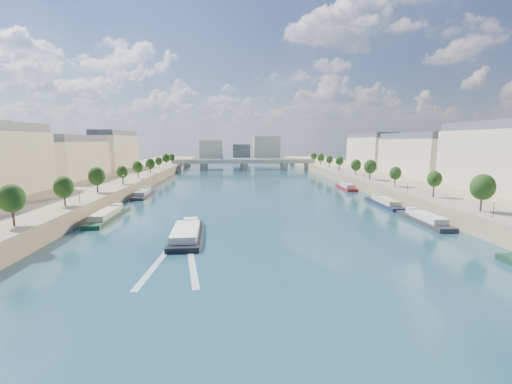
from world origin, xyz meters
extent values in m
plane|color=#0C2B35|center=(0.00, 100.00, 0.00)|extent=(700.00, 700.00, 0.00)
cube|color=#9E8460|center=(-72.00, 100.00, 2.50)|extent=(44.00, 520.00, 5.00)
cube|color=#9E8460|center=(72.00, 100.00, 2.50)|extent=(44.00, 520.00, 5.00)
cube|color=gray|center=(-57.00, 100.00, 5.05)|extent=(14.00, 520.00, 0.10)
cube|color=gray|center=(57.00, 100.00, 5.05)|extent=(14.00, 520.00, 0.10)
cylinder|color=#382B1E|center=(-55.00, 42.00, 6.91)|extent=(0.50, 0.50, 3.82)
ellipsoid|color=black|center=(-55.00, 42.00, 10.50)|extent=(4.80, 4.80, 5.52)
cylinder|color=#382B1E|center=(-55.00, 66.00, 6.91)|extent=(0.50, 0.50, 3.82)
ellipsoid|color=black|center=(-55.00, 66.00, 10.50)|extent=(4.80, 4.80, 5.52)
cylinder|color=#382B1E|center=(-55.00, 90.00, 6.91)|extent=(0.50, 0.50, 3.82)
ellipsoid|color=black|center=(-55.00, 90.00, 10.50)|extent=(4.80, 4.80, 5.52)
cylinder|color=#382B1E|center=(-55.00, 114.00, 6.91)|extent=(0.50, 0.50, 3.82)
ellipsoid|color=black|center=(-55.00, 114.00, 10.50)|extent=(4.80, 4.80, 5.52)
cylinder|color=#382B1E|center=(-55.00, 138.00, 6.91)|extent=(0.50, 0.50, 3.82)
ellipsoid|color=black|center=(-55.00, 138.00, 10.50)|extent=(4.80, 4.80, 5.52)
cylinder|color=#382B1E|center=(-55.00, 162.00, 6.91)|extent=(0.50, 0.50, 3.82)
ellipsoid|color=black|center=(-55.00, 162.00, 10.50)|extent=(4.80, 4.80, 5.52)
cylinder|color=#382B1E|center=(-55.00, 186.00, 6.91)|extent=(0.50, 0.50, 3.82)
ellipsoid|color=black|center=(-55.00, 186.00, 10.50)|extent=(4.80, 4.80, 5.52)
cylinder|color=#382B1E|center=(-55.00, 210.00, 6.91)|extent=(0.50, 0.50, 3.82)
ellipsoid|color=black|center=(-55.00, 210.00, 10.50)|extent=(4.80, 4.80, 5.52)
cylinder|color=#382B1E|center=(-55.00, 234.00, 6.91)|extent=(0.50, 0.50, 3.82)
ellipsoid|color=black|center=(-55.00, 234.00, 10.50)|extent=(4.80, 4.80, 5.52)
cylinder|color=#382B1E|center=(55.00, 50.00, 6.91)|extent=(0.50, 0.50, 3.82)
ellipsoid|color=black|center=(55.00, 50.00, 10.50)|extent=(4.80, 4.80, 5.52)
cylinder|color=#382B1E|center=(55.00, 74.00, 6.91)|extent=(0.50, 0.50, 3.82)
ellipsoid|color=black|center=(55.00, 74.00, 10.50)|extent=(4.80, 4.80, 5.52)
cylinder|color=#382B1E|center=(55.00, 98.00, 6.91)|extent=(0.50, 0.50, 3.82)
ellipsoid|color=black|center=(55.00, 98.00, 10.50)|extent=(4.80, 4.80, 5.52)
cylinder|color=#382B1E|center=(55.00, 122.00, 6.91)|extent=(0.50, 0.50, 3.82)
ellipsoid|color=black|center=(55.00, 122.00, 10.50)|extent=(4.80, 4.80, 5.52)
cylinder|color=#382B1E|center=(55.00, 146.00, 6.91)|extent=(0.50, 0.50, 3.82)
ellipsoid|color=black|center=(55.00, 146.00, 10.50)|extent=(4.80, 4.80, 5.52)
cylinder|color=#382B1E|center=(55.00, 170.00, 6.91)|extent=(0.50, 0.50, 3.82)
ellipsoid|color=black|center=(55.00, 170.00, 10.50)|extent=(4.80, 4.80, 5.52)
cylinder|color=#382B1E|center=(55.00, 194.00, 6.91)|extent=(0.50, 0.50, 3.82)
ellipsoid|color=black|center=(55.00, 194.00, 10.50)|extent=(4.80, 4.80, 5.52)
cylinder|color=#382B1E|center=(55.00, 218.00, 6.91)|extent=(0.50, 0.50, 3.82)
ellipsoid|color=black|center=(55.00, 218.00, 10.50)|extent=(4.80, 4.80, 5.52)
cylinder|color=#382B1E|center=(55.00, 242.00, 6.91)|extent=(0.50, 0.50, 3.82)
ellipsoid|color=black|center=(55.00, 242.00, 10.50)|extent=(4.80, 4.80, 5.52)
cylinder|color=black|center=(-52.50, 70.00, 7.00)|extent=(0.14, 0.14, 4.00)
sphere|color=#FFE5B2|center=(-52.50, 70.00, 9.10)|extent=(0.36, 0.36, 0.36)
cylinder|color=black|center=(-52.50, 110.00, 7.00)|extent=(0.14, 0.14, 4.00)
sphere|color=#FFE5B2|center=(-52.50, 110.00, 9.10)|extent=(0.36, 0.36, 0.36)
cylinder|color=black|center=(-52.50, 150.00, 7.00)|extent=(0.14, 0.14, 4.00)
sphere|color=#FFE5B2|center=(-52.50, 150.00, 9.10)|extent=(0.36, 0.36, 0.36)
cylinder|color=black|center=(-52.50, 190.00, 7.00)|extent=(0.14, 0.14, 4.00)
sphere|color=#FFE5B2|center=(-52.50, 190.00, 9.10)|extent=(0.36, 0.36, 0.36)
cylinder|color=black|center=(52.50, 45.00, 7.00)|extent=(0.14, 0.14, 4.00)
sphere|color=#FFE5B2|center=(52.50, 45.00, 9.10)|extent=(0.36, 0.36, 0.36)
cylinder|color=black|center=(52.50, 85.00, 7.00)|extent=(0.14, 0.14, 4.00)
sphere|color=#FFE5B2|center=(52.50, 85.00, 9.10)|extent=(0.36, 0.36, 0.36)
cylinder|color=black|center=(52.50, 125.00, 7.00)|extent=(0.14, 0.14, 4.00)
sphere|color=#FFE5B2|center=(52.50, 125.00, 9.10)|extent=(0.36, 0.36, 0.36)
cylinder|color=black|center=(52.50, 165.00, 7.00)|extent=(0.14, 0.14, 4.00)
sphere|color=#FFE5B2|center=(52.50, 165.00, 9.10)|extent=(0.36, 0.36, 0.36)
cylinder|color=black|center=(52.50, 205.00, 7.00)|extent=(0.14, 0.14, 4.00)
sphere|color=#FFE5B2|center=(52.50, 205.00, 9.10)|extent=(0.36, 0.36, 0.36)
cube|color=beige|center=(-85.00, 141.00, 15.00)|extent=(16.00, 52.00, 20.00)
cube|color=#474C54|center=(-85.00, 141.00, 26.60)|extent=(14.72, 50.44, 3.20)
cube|color=beige|center=(-85.00, 199.00, 15.00)|extent=(16.00, 52.00, 20.00)
cube|color=#474C54|center=(-85.00, 199.00, 26.60)|extent=(14.72, 50.44, 3.20)
cube|color=beige|center=(85.00, 83.00, 15.00)|extent=(16.00, 52.00, 20.00)
cube|color=#474C54|center=(85.00, 83.00, 26.60)|extent=(14.72, 50.44, 3.20)
cube|color=beige|center=(85.00, 141.00, 15.00)|extent=(16.00, 52.00, 20.00)
cube|color=#474C54|center=(85.00, 141.00, 26.60)|extent=(14.72, 50.44, 3.20)
cube|color=beige|center=(85.00, 199.00, 15.00)|extent=(16.00, 52.00, 20.00)
cube|color=#474C54|center=(85.00, 199.00, 26.60)|extent=(14.72, 50.44, 3.20)
cube|color=beige|center=(-30.00, 310.00, 14.00)|extent=(22.00, 18.00, 18.00)
cube|color=beige|center=(25.00, 320.00, 16.00)|extent=(26.00, 20.00, 22.00)
cube|color=#474C54|center=(0.00, 335.00, 12.00)|extent=(18.00, 16.00, 14.00)
cube|color=#C1B79E|center=(0.00, 243.38, 6.20)|extent=(112.00, 11.00, 2.20)
cube|color=#C1B79E|center=(0.00, 238.38, 7.70)|extent=(112.00, 0.80, 0.90)
cube|color=#C1B79E|center=(0.00, 248.38, 7.70)|extent=(112.00, 0.80, 0.90)
cylinder|color=#C1B79E|center=(-32.00, 243.38, 2.50)|extent=(6.40, 6.40, 5.00)
cylinder|color=#C1B79E|center=(0.00, 243.38, 2.50)|extent=(6.40, 6.40, 5.00)
cylinder|color=#C1B79E|center=(32.00, 243.38, 2.50)|extent=(6.40, 6.40, 5.00)
cube|color=#C1B79E|center=(-52.00, 243.38, 2.50)|extent=(6.00, 12.00, 5.00)
cube|color=#C1B79E|center=(52.00, 243.38, 2.50)|extent=(6.00, 12.00, 5.00)
cube|color=black|center=(-19.59, 50.88, 0.28)|extent=(8.29, 25.01, 1.76)
cube|color=white|center=(-19.59, 48.90, 1.96)|extent=(6.59, 16.32, 1.59)
cube|color=white|center=(-19.59, 58.28, 2.06)|extent=(3.67, 3.14, 1.80)
cube|color=silver|center=(-22.79, 33.88, 0.02)|extent=(3.06, 26.02, 0.04)
cube|color=silver|center=(-16.39, 33.88, 0.02)|extent=(5.65, 25.82, 0.04)
cube|color=#193F2A|center=(-45.50, 71.99, 0.30)|extent=(5.00, 26.75, 1.80)
cube|color=beige|center=(-45.50, 69.85, 2.00)|extent=(4.10, 14.71, 1.60)
cube|color=beige|center=(-45.50, 80.02, 2.10)|extent=(2.50, 3.21, 1.80)
cube|color=#29292B|center=(-45.50, 112.72, 0.30)|extent=(5.00, 21.39, 1.80)
cube|color=gray|center=(-45.50, 111.01, 2.00)|extent=(4.10, 11.77, 1.60)
cube|color=gray|center=(-45.50, 119.14, 2.10)|extent=(2.50, 2.57, 1.80)
cube|color=#2B2B2D|center=(45.50, 61.40, 0.30)|extent=(5.00, 23.06, 1.80)
cube|color=silver|center=(45.50, 59.55, 2.00)|extent=(4.10, 12.68, 1.60)
cube|color=silver|center=(45.50, 68.32, 2.10)|extent=(2.50, 2.77, 1.80)
cube|color=#1A223B|center=(45.50, 87.48, 0.30)|extent=(5.00, 24.38, 1.80)
cube|color=beige|center=(45.50, 85.53, 2.00)|extent=(4.10, 13.41, 1.60)
cube|color=beige|center=(45.50, 94.80, 2.10)|extent=(2.50, 2.93, 1.80)
cube|color=maroon|center=(45.50, 129.24, 0.30)|extent=(5.00, 19.04, 1.80)
cube|color=#B8BBC6|center=(45.50, 127.72, 2.00)|extent=(4.10, 10.47, 1.60)
cube|color=#B8BBC6|center=(45.50, 134.96, 2.10)|extent=(2.50, 2.28, 1.80)
camera|label=1|loc=(-8.10, -29.75, 23.08)|focal=24.00mm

